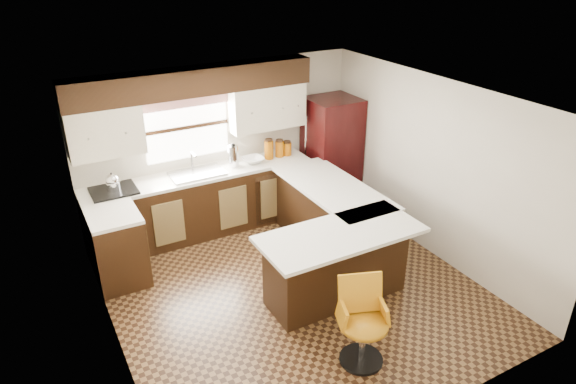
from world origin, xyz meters
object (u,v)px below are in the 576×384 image
peninsula_long (329,220)px  peninsula_return (336,265)px  refrigerator (331,153)px  bar_chair (364,325)px

peninsula_long → peninsula_return: 1.11m
peninsula_long → refrigerator: size_ratio=1.11×
peninsula_return → peninsula_long: bearing=61.7°
peninsula_long → refrigerator: refrigerator is taller
bar_chair → peninsula_long: bearing=86.4°
peninsula_long → bar_chair: bearing=-113.9°
peninsula_long → refrigerator: bearing=55.8°
peninsula_return → refrigerator: refrigerator is taller
peninsula_long → bar_chair: bar_chair is taller
peninsula_return → refrigerator: size_ratio=0.94×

